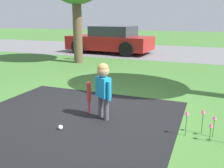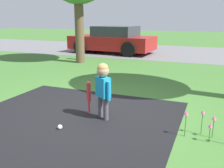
% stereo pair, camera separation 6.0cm
% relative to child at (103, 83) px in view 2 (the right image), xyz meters
% --- Properties ---
extents(ground_plane, '(60.00, 60.00, 0.00)m').
position_rel_child_xyz_m(ground_plane, '(-0.21, 0.39, -0.63)').
color(ground_plane, '#3D6B2D').
extents(street_strip, '(40.00, 6.00, 0.01)m').
position_rel_child_xyz_m(street_strip, '(-0.21, 9.22, -0.63)').
color(street_strip, slate).
rests_on(street_strip, ground).
extents(child, '(0.35, 0.27, 0.97)m').
position_rel_child_xyz_m(child, '(0.00, 0.00, 0.00)').
color(child, '#4C4751').
rests_on(child, ground).
extents(baseball_bat, '(0.08, 0.08, 0.61)m').
position_rel_child_xyz_m(baseball_bat, '(-0.32, 0.09, -0.24)').
color(baseball_bat, red).
rests_on(baseball_bat, ground).
extents(sports_ball, '(0.08, 0.08, 0.08)m').
position_rel_child_xyz_m(sports_ball, '(-0.45, -0.66, -0.59)').
color(sports_ball, white).
rests_on(sports_ball, ground).
extents(fire_hydrant, '(0.24, 0.22, 0.71)m').
position_rel_child_xyz_m(fire_hydrant, '(-3.56, 5.39, -0.28)').
color(fire_hydrant, yellow).
rests_on(fire_hydrant, ground).
extents(parked_car, '(4.18, 2.26, 1.31)m').
position_rel_child_xyz_m(parked_car, '(-3.00, 7.82, -0.00)').
color(parked_car, maroon).
rests_on(parked_car, ground).
extents(flower_bed, '(0.62, 0.28, 0.39)m').
position_rel_child_xyz_m(flower_bed, '(1.68, -0.12, -0.34)').
color(flower_bed, '#38702D').
rests_on(flower_bed, ground).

